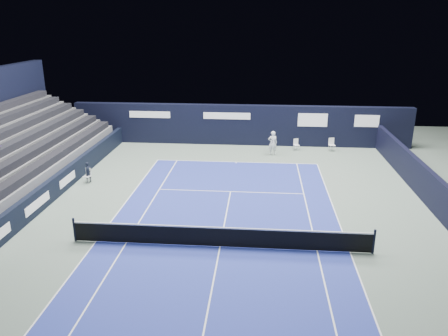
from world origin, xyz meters
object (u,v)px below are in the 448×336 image
object	(u,v)px
folding_chair_back_b	(332,144)
tennis_net	(220,236)
tennis_player	(273,143)
folding_chair_back_a	(296,143)
line_judge_chair	(88,174)

from	to	relation	value
folding_chair_back_b	tennis_net	xyz separation A→B (m)	(-6.90, -15.26, -0.04)
tennis_net	tennis_player	distance (m)	14.06
folding_chair_back_b	tennis_net	bearing A→B (deg)	-127.22
folding_chair_back_a	line_judge_chair	size ratio (longest dim) A/B	0.96
folding_chair_back_b	tennis_player	size ratio (longest dim) A/B	0.55
line_judge_chair	tennis_net	distance (m)	11.20
folding_chair_back_a	line_judge_chair	xyz separation A→B (m)	(-12.89, -8.09, -0.06)
folding_chair_back_a	folding_chair_back_b	size ratio (longest dim) A/B	0.88
line_judge_chair	folding_chair_back_b	bearing A→B (deg)	44.60
folding_chair_back_a	line_judge_chair	distance (m)	15.22
folding_chair_back_a	folding_chair_back_b	world-z (taller)	folding_chair_back_b
tennis_player	line_judge_chair	bearing A→B (deg)	-149.05
folding_chair_back_b	folding_chair_back_a	bearing A→B (deg)	167.12
tennis_net	tennis_player	size ratio (longest dim) A/B	7.31
tennis_net	folding_chair_back_b	bearing A→B (deg)	65.67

